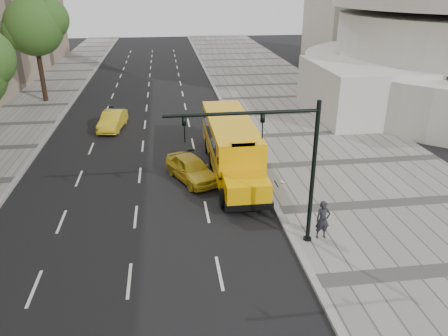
{
  "coord_description": "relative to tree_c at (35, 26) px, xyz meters",
  "views": [
    {
      "loc": [
        0.76,
        -24.06,
        10.6
      ],
      "look_at": [
        3.5,
        -4.0,
        1.9
      ],
      "focal_mm": 35.0,
      "sensor_mm": 36.0,
      "label": 1
    }
  ],
  "objects": [
    {
      "name": "ground",
      "position": [
        10.4,
        -18.37,
        -6.9
      ],
      "size": [
        140.0,
        140.0,
        0.0
      ],
      "primitive_type": "plane",
      "color": "black",
      "rests_on": "ground"
    },
    {
      "name": "traffic_signal",
      "position": [
        15.59,
        -26.71,
        -2.81
      ],
      "size": [
        6.18,
        0.36,
        6.4
      ],
      "color": "black",
      "rests_on": "ground"
    },
    {
      "name": "pedestrian",
      "position": [
        17.67,
        -26.62,
        -5.87
      ],
      "size": [
        0.64,
        0.42,
        1.76
      ],
      "primitive_type": "imported",
      "rotation": [
        0.0,
        0.0,
        0.0
      ],
      "color": "black",
      "rests_on": "sidewalk_museum"
    },
    {
      "name": "curb_museum",
      "position": [
        16.4,
        -18.37,
        -6.83
      ],
      "size": [
        0.3,
        140.0,
        0.15
      ],
      "primitive_type": "cube",
      "color": "gray",
      "rests_on": "ground"
    },
    {
      "name": "tree_c",
      "position": [
        0.0,
        0.0,
        0.0
      ],
      "size": [
        5.76,
        5.12,
        9.42
      ],
      "color": "black",
      "rests_on": "ground"
    },
    {
      "name": "taxi_far",
      "position": [
        7.02,
        -9.19,
        -6.21
      ],
      "size": [
        2.08,
        4.37,
        1.38
      ],
      "primitive_type": "imported",
      "rotation": [
        0.0,
        0.0,
        -0.15
      ],
      "color": "gold",
      "rests_on": "ground"
    },
    {
      "name": "sidewalk_museum",
      "position": [
        22.4,
        -18.37,
        -6.83
      ],
      "size": [
        12.0,
        140.0,
        0.15
      ],
      "primitive_type": "cube",
      "color": "gray",
      "rests_on": "ground"
    },
    {
      "name": "school_bus",
      "position": [
        14.9,
        -18.05,
        -5.14
      ],
      "size": [
        2.96,
        11.56,
        3.19
      ],
      "color": "#F3AC04",
      "rests_on": "ground"
    },
    {
      "name": "curb_far",
      "position": [
        2.4,
        -18.37,
        -6.83
      ],
      "size": [
        0.3,
        140.0,
        0.15
      ],
      "primitive_type": "cube",
      "color": "gray",
      "rests_on": "ground"
    },
    {
      "name": "taxi_near",
      "position": [
        12.4,
        -19.42,
        -6.19
      ],
      "size": [
        3.2,
        4.52,
        1.43
      ],
      "primitive_type": "imported",
      "rotation": [
        0.0,
        0.0,
        0.4
      ],
      "color": "gold",
      "rests_on": "ground"
    }
  ]
}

